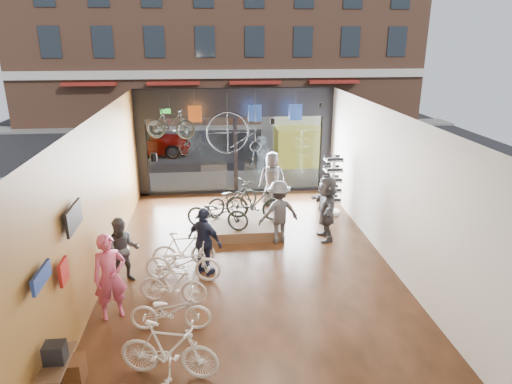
{
  "coord_description": "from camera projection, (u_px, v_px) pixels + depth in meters",
  "views": [
    {
      "loc": [
        -0.92,
        -10.09,
        5.47
      ],
      "look_at": [
        0.27,
        1.4,
        1.54
      ],
      "focal_mm": 32.0,
      "sensor_mm": 36.0,
      "label": 1
    }
  ],
  "objects": [
    {
      "name": "floor_bike_4",
      "position": [
        183.0,
        262.0,
        10.68
      ],
      "size": [
        1.87,
        0.9,
        0.94
      ],
      "primitive_type": "imported",
      "rotation": [
        0.0,
        0.0,
        1.41
      ],
      "color": "beige",
      "rests_on": "ground_plane"
    },
    {
      "name": "street_road",
      "position": [
        226.0,
        140.0,
        25.48
      ],
      "size": [
        30.0,
        18.0,
        0.02
      ],
      "primitive_type": "cube",
      "color": "black",
      "rests_on": "ground"
    },
    {
      "name": "jersey_right",
      "position": [
        296.0,
        112.0,
        15.46
      ],
      "size": [
        0.45,
        0.03,
        0.55
      ],
      "primitive_type": "cube",
      "color": "#1E3F99",
      "rests_on": "ceiling"
    },
    {
      "name": "customer_3",
      "position": [
        279.0,
        212.0,
        12.57
      ],
      "size": [
        1.27,
        0.91,
        1.78
      ],
      "primitive_type": "imported",
      "rotation": [
        0.0,
        0.0,
        3.38
      ],
      "color": "#3F3F44",
      "rests_on": "ground_plane"
    },
    {
      "name": "floor_bike_1",
      "position": [
        169.0,
        350.0,
        7.61
      ],
      "size": [
        1.8,
        0.91,
        1.04
      ],
      "primitive_type": "imported",
      "rotation": [
        0.0,
        0.0,
        1.31
      ],
      "color": "beige",
      "rests_on": "ground_plane"
    },
    {
      "name": "floor_bike_2",
      "position": [
        171.0,
        311.0,
        8.88
      ],
      "size": [
        1.62,
        0.68,
        0.83
      ],
      "primitive_type": "imported",
      "rotation": [
        0.0,
        0.0,
        1.49
      ],
      "color": "beige",
      "rests_on": "ground_plane"
    },
    {
      "name": "jersey_left",
      "position": [
        195.0,
        114.0,
        15.13
      ],
      "size": [
        0.45,
        0.03,
        0.55
      ],
      "primitive_type": "cube",
      "color": "#CC5919",
      "rests_on": "ceiling"
    },
    {
      "name": "wall_back",
      "position": [
        300.0,
        375.0,
        5.07
      ],
      "size": [
        7.0,
        0.04,
        3.8
      ],
      "primitive_type": "cube",
      "color": "beige",
      "rests_on": "ground"
    },
    {
      "name": "ceiling",
      "position": [
        250.0,
        115.0,
        10.12
      ],
      "size": [
        7.0,
        12.0,
        0.04
      ],
      "primitive_type": "cube",
      "color": "black",
      "rests_on": "ground"
    },
    {
      "name": "customer_2",
      "position": [
        205.0,
        242.0,
        10.86
      ],
      "size": [
        1.03,
        0.96,
        1.7
      ],
      "primitive_type": "imported",
      "rotation": [
        0.0,
        0.0,
        2.45
      ],
      "color": "#161C33",
      "rests_on": "ground_plane"
    },
    {
      "name": "customer_5",
      "position": [
        326.0,
        208.0,
        12.78
      ],
      "size": [
        0.55,
        1.71,
        1.84
      ],
      "primitive_type": "imported",
      "rotation": [
        0.0,
        0.0,
        4.71
      ],
      "color": "#3F3F44",
      "rests_on": "ground_plane"
    },
    {
      "name": "sunglasses_rack",
      "position": [
        332.0,
        185.0,
        14.61
      ],
      "size": [
        0.63,
        0.54,
        1.93
      ],
      "primitive_type": null,
      "rotation": [
        0.0,
        0.0,
        0.14
      ],
      "color": "white",
      "rests_on": "ground_plane"
    },
    {
      "name": "hung_bike",
      "position": [
        170.0,
        123.0,
        14.16
      ],
      "size": [
        1.64,
        0.83,
        0.95
      ],
      "primitive_type": "imported",
      "rotation": [
        0.0,
        0.0,
        1.31
      ],
      "color": "black",
      "rests_on": "ceiling"
    },
    {
      "name": "customer_1",
      "position": [
        123.0,
        250.0,
        10.55
      ],
      "size": [
        0.84,
        0.69,
        1.59
      ],
      "primitive_type": "imported",
      "rotation": [
        0.0,
        0.0,
        0.12
      ],
      "color": "#3F3F44",
      "rests_on": "ground_plane"
    },
    {
      "name": "floor_bike_3",
      "position": [
        173.0,
        284.0,
        9.75
      ],
      "size": [
        1.57,
        0.79,
        0.91
      ],
      "primitive_type": "imported",
      "rotation": [
        0.0,
        0.0,
        1.32
      ],
      "color": "beige",
      "rests_on": "ground_plane"
    },
    {
      "name": "wall_left",
      "position": [
        97.0,
        202.0,
        10.4
      ],
      "size": [
        0.04,
        12.0,
        3.8
      ],
      "primitive_type": "cube",
      "color": "brown",
      "rests_on": "ground"
    },
    {
      "name": "display_bike_mid",
      "position": [
        255.0,
        202.0,
        13.45
      ],
      "size": [
        1.88,
        1.05,
        1.09
      ],
      "primitive_type": "imported",
      "rotation": [
        0.0,
        0.0,
        1.25
      ],
      "color": "black",
      "rests_on": "display_platform"
    },
    {
      "name": "sidewalk_far",
      "position": [
        224.0,
        126.0,
        29.22
      ],
      "size": [
        30.0,
        2.0,
        0.12
      ],
      "primitive_type": "cube",
      "color": "slate",
      "rests_on": "ground"
    },
    {
      "name": "display_platform",
      "position": [
        239.0,
        226.0,
        13.53
      ],
      "size": [
        2.4,
        1.8,
        0.3
      ],
      "primitive_type": "cube",
      "color": "#513A24",
      "rests_on": "ground_plane"
    },
    {
      "name": "wall_merch",
      "position": [
        61.0,
        311.0,
        7.31
      ],
      "size": [
        0.4,
        2.4,
        2.6
      ],
      "primitive_type": null,
      "color": "navy",
      "rests_on": "wall_left"
    },
    {
      "name": "ground_plane",
      "position": [
        251.0,
        269.0,
        11.36
      ],
      "size": [
        7.0,
        12.0,
        0.04
      ],
      "primitive_type": "cube",
      "color": "black",
      "rests_on": "ground"
    },
    {
      "name": "box_truck",
      "position": [
        292.0,
        131.0,
        21.59
      ],
      "size": [
        2.16,
        6.47,
        2.55
      ],
      "primitive_type": null,
      "color": "silver",
      "rests_on": "street_road"
    },
    {
      "name": "display_bike_right",
      "position": [
        232.0,
        198.0,
        13.96
      ],
      "size": [
        1.93,
        1.58,
        0.99
      ],
      "primitive_type": "imported",
      "rotation": [
        0.0,
        0.0,
        2.15
      ],
      "color": "black",
      "rests_on": "display_platform"
    },
    {
      "name": "jersey_mid",
      "position": [
        255.0,
        113.0,
        15.33
      ],
      "size": [
        0.45,
        0.03,
        0.55
      ],
      "primitive_type": "cube",
      "color": "#1E3F99",
      "rests_on": "ceiling"
    },
    {
      "name": "floor_bike_5",
      "position": [
        184.0,
        249.0,
        11.33
      ],
      "size": [
        1.57,
        0.51,
        0.94
      ],
      "primitive_type": "imported",
      "rotation": [
        0.0,
        0.0,
        1.61
      ],
      "color": "beige",
      "rests_on": "ground_plane"
    },
    {
      "name": "sidewalk_near",
      "position": [
        234.0,
        181.0,
        18.11
      ],
      "size": [
        30.0,
        2.4,
        0.12
      ],
      "primitive_type": "cube",
      "color": "slate",
      "rests_on": "ground"
    },
    {
      "name": "exit_sign",
      "position": [
        165.0,
        111.0,
        15.67
      ],
      "size": [
        0.35,
        0.06,
        0.18
      ],
      "primitive_type": "cube",
      "color": "#198C26",
      "rests_on": "storefront"
    },
    {
      "name": "storefront",
      "position": [
        235.0,
        142.0,
        16.39
      ],
      "size": [
        7.0,
        0.26,
        3.8
      ],
      "primitive_type": null,
      "color": "black",
      "rests_on": "ground"
    },
    {
      "name": "display_bike_left",
      "position": [
        217.0,
        213.0,
        12.83
      ],
      "size": [
        1.91,
        1.19,
        0.95
      ],
      "primitive_type": "imported",
      "rotation": [
        0.0,
        0.0,
        1.24
      ],
      "color": "black",
      "rests_on": "display_platform"
    },
    {
      "name": "customer_4",
      "position": [
        272.0,
        179.0,
        15.42
      ],
      "size": [
        0.9,
        0.59,
        1.85
      ],
      "primitive_type": "imported",
      "rotation": [
        0.0,
        0.0,
        3.14
      ],
      "color": "#3F3F44",
      "rests_on": "ground_plane"
    },
    {
      "name": "wall_right",
      "position": [
        395.0,
        192.0,
        11.08
      ],
      "size": [
        0.04,
        12.0,
        3.8
      ],
      "primitive_type": "cube",
      "color": "beige",
      "rests_on": "ground"
    },
    {
      "name": "penny_farthing",
      "position": [
        236.0,
        134.0,
        14.74
      ],
      "size": [
        1.71,
        0.06,
        1.37
      ],
      "primitive_type": null,
      "color": "black",
      "rests_on": "ceiling"
    },
    {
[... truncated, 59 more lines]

